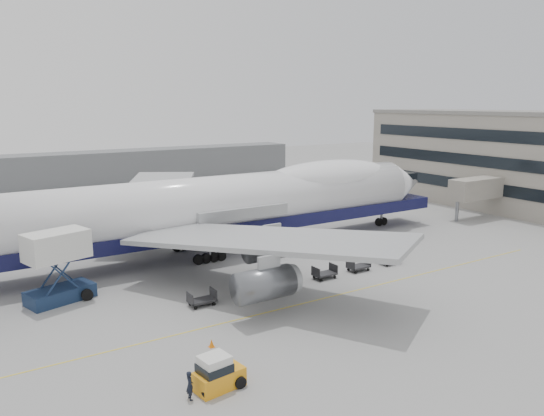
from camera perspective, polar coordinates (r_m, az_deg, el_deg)
ground at (r=51.78m, az=0.73°, el=-7.86°), size 260.00×260.00×0.00m
apron_line at (r=47.17m, az=4.77°, el=-9.86°), size 60.00×0.15×0.01m
hangar at (r=112.99m, az=-23.69°, el=3.53°), size 110.00×8.00×7.00m
airliner at (r=60.67m, az=-4.95°, el=0.47°), size 67.00×55.30×19.98m
catering_truck at (r=49.34m, az=-22.05°, el=-5.48°), size 6.04×4.86×6.22m
baggage_tug at (r=33.57m, az=-5.91°, el=-17.32°), size 3.17×1.97×2.19m
ground_worker at (r=32.80m, az=-8.83°, el=-18.33°), size 0.45×0.66×1.76m
traffic_cone at (r=38.90m, az=-6.52°, el=-14.27°), size 0.39×0.39×0.58m
dolly_0 at (r=46.11m, az=-7.56°, el=-9.73°), size 2.30×1.35×1.30m
dolly_1 at (r=47.98m, az=-2.74°, el=-8.79°), size 2.30×1.35×1.30m
dolly_2 at (r=50.17m, az=1.67°, el=-7.87°), size 2.30×1.35×1.30m
dolly_3 at (r=52.63m, az=5.67°, el=-6.99°), size 2.30×1.35×1.30m
dolly_4 at (r=55.33m, az=9.28°, el=-6.16°), size 2.30×1.35×1.30m
dolly_5 at (r=58.24m, az=12.54°, el=-5.39°), size 2.30×1.35×1.30m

